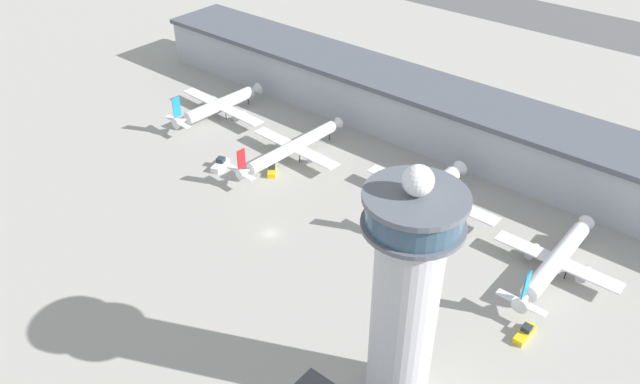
% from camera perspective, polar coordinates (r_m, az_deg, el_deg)
% --- Properties ---
extents(ground_plane, '(1000.00, 1000.00, 0.00)m').
position_cam_1_polar(ground_plane, '(164.25, -4.56, -3.78)').
color(ground_plane, '#9E9B93').
extents(terminal_building, '(216.74, 25.00, 17.89)m').
position_cam_1_polar(terminal_building, '(206.79, 8.90, 7.57)').
color(terminal_building, '#A3A8B2').
rests_on(terminal_building, ground).
extents(runway_strip, '(325.10, 44.00, 0.01)m').
position_cam_1_polar(runway_strip, '(328.08, 22.10, 14.12)').
color(runway_strip, '#515154').
rests_on(runway_strip, ground).
extents(control_tower, '(16.96, 16.96, 52.38)m').
position_cam_1_polar(control_tower, '(109.76, 7.85, -9.30)').
color(control_tower, '#BCBCC1').
rests_on(control_tower, ground).
extents(airplane_gate_alpha, '(38.38, 36.99, 13.39)m').
position_cam_1_polar(airplane_gate_alpha, '(219.51, -9.16, 7.82)').
color(airplane_gate_alpha, silver).
rests_on(airplane_gate_alpha, ground).
extents(airplane_gate_bravo, '(33.41, 43.39, 12.45)m').
position_cam_1_polar(airplane_gate_bravo, '(191.70, -2.49, 4.12)').
color(airplane_gate_bravo, white).
rests_on(airplane_gate_bravo, ground).
extents(airplane_gate_charlie, '(40.35, 33.99, 14.51)m').
position_cam_1_polar(airplane_gate_charlie, '(172.76, 9.94, -0.10)').
color(airplane_gate_charlie, white).
rests_on(airplane_gate_charlie, ground).
extents(airplane_gate_delta, '(30.87, 39.41, 12.90)m').
position_cam_1_polar(airplane_gate_delta, '(159.28, 20.76, -5.89)').
color(airplane_gate_delta, white).
rests_on(airplane_gate_delta, ground).
extents(service_truck_catering, '(4.76, 7.64, 3.13)m').
position_cam_1_polar(service_truck_catering, '(191.81, -9.11, 2.50)').
color(service_truck_catering, black).
rests_on(service_truck_catering, ground).
extents(service_truck_fuel, '(5.29, 5.74, 2.73)m').
position_cam_1_polar(service_truck_fuel, '(187.24, -4.42, 1.94)').
color(service_truck_fuel, black).
rests_on(service_truck_fuel, ground).
extents(service_truck_baggage, '(2.47, 6.85, 2.58)m').
position_cam_1_polar(service_truck_baggage, '(143.90, 18.21, -12.17)').
color(service_truck_baggage, black).
rests_on(service_truck_baggage, ground).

